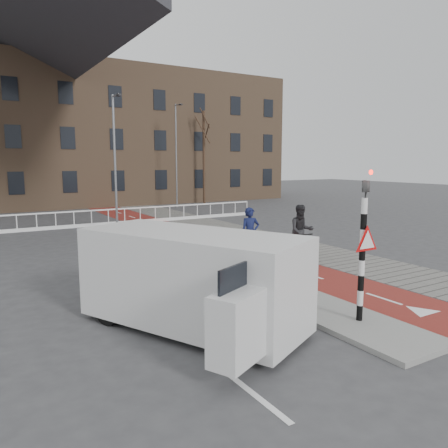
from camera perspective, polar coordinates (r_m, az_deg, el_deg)
ground at (r=12.74m, az=12.26°, el=-9.44°), size 120.00×120.00×0.00m
bike_lane at (r=21.58m, az=-3.16°, el=-1.98°), size 2.50×60.00×0.01m
sidewalk at (r=23.00m, az=3.02°, el=-1.35°), size 3.00×60.00×0.01m
curb_island at (r=15.39m, az=0.04°, el=-5.93°), size 1.80×16.00×0.12m
traffic_signal at (r=10.48m, az=17.76°, el=-2.26°), size 0.80×0.80×3.68m
bollard at (r=12.97m, az=5.93°, el=-6.33°), size 0.12×0.12×0.91m
cyclist_near at (r=16.10m, az=3.44°, el=-2.88°), size 1.24×2.19×2.14m
cyclist_far at (r=16.73m, az=10.02°, el=-1.92°), size 1.34×2.14×2.19m
van at (r=10.02m, az=-4.20°, el=-7.11°), size 4.15×5.60×2.24m
railing at (r=26.25m, az=-23.25°, el=-0.15°), size 28.00×0.10×0.99m
townhouse_row at (r=41.34m, az=-23.98°, el=13.07°), size 46.00×10.00×15.90m
tree_right at (r=39.25m, az=-2.63°, el=8.62°), size 0.23×0.23×8.20m
streetlight_near at (r=23.76m, az=-14.04°, el=7.44°), size 0.12×0.12×7.20m
streetlight_right at (r=36.55m, az=-6.26°, el=8.77°), size 0.12×0.12×8.40m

